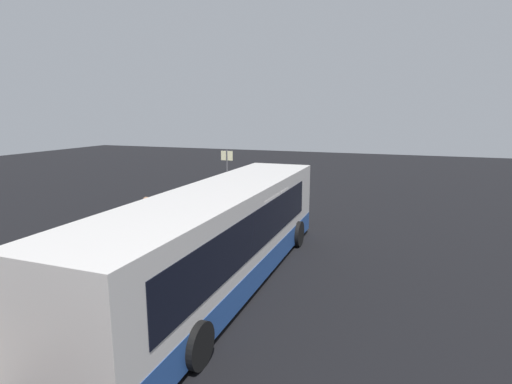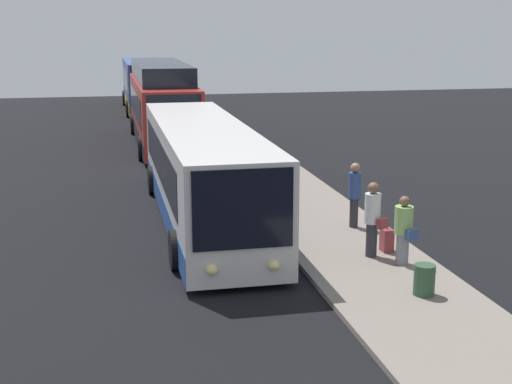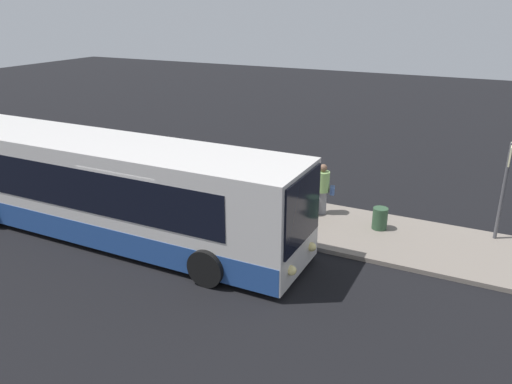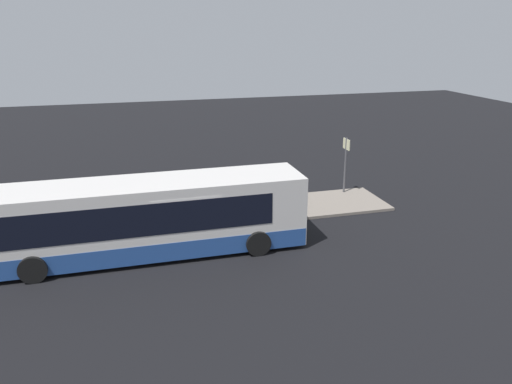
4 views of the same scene
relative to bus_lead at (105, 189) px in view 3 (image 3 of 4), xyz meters
The scene contains 9 objects.
ground 2.07m from the bus_lead, ahead, with size 80.00×80.00×0.00m, color black.
platform 3.80m from the bus_lead, 64.60° to the left, with size 20.00×3.21×0.12m.
bus_lead is the anchor object (origin of this frame).
passenger_boarding 5.72m from the bus_lead, 37.22° to the left, with size 0.65×0.57×1.83m.
passenger_waiting 4.40m from the bus_lead, 62.69° to the left, with size 0.34×0.34×1.80m.
passenger_with_bags 6.57m from the bus_lead, 37.12° to the left, with size 0.67×0.53×1.63m.
suitcase 5.89m from the bus_lead, 43.11° to the left, with size 0.35×0.26×0.81m.
sign_post 11.18m from the bus_lead, 23.32° to the left, with size 0.10×0.69×2.79m.
trash_bin 8.06m from the bus_lead, 26.76° to the left, with size 0.44×0.44×0.65m.
Camera 3 is at (8.33, -10.10, 6.38)m, focal length 35.00 mm.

